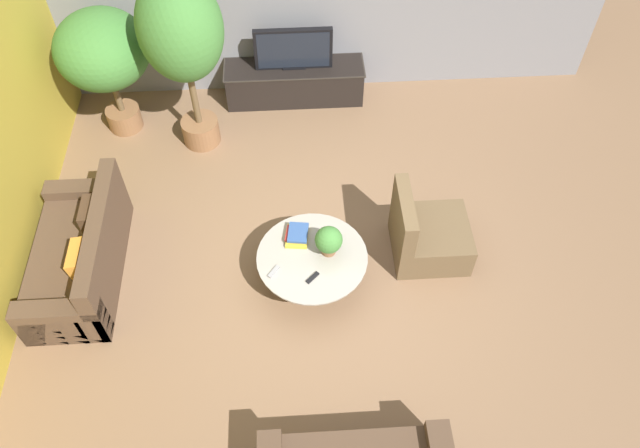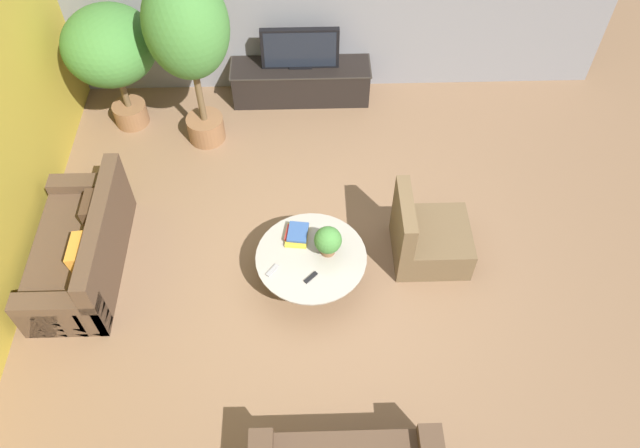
{
  "view_description": "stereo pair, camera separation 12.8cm",
  "coord_description": "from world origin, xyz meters",
  "px_view_note": "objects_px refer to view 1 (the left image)",
  "views": [
    {
      "loc": [
        -0.34,
        -3.68,
        5.61
      ],
      "look_at": [
        -0.1,
        0.3,
        0.55
      ],
      "focal_mm": 35.0,
      "sensor_mm": 36.0,
      "label": 1
    },
    {
      "loc": [
        -0.21,
        -3.68,
        5.61
      ],
      "look_at": [
        -0.1,
        0.3,
        0.55
      ],
      "focal_mm": 35.0,
      "sensor_mm": 36.0,
      "label": 2
    }
  ],
  "objects_px": {
    "television": "(293,49)",
    "potted_plant_tabletop": "(329,241)",
    "coffee_table": "(312,263)",
    "media_console": "(295,82)",
    "potted_palm_tall": "(103,53)",
    "potted_palm_corner": "(182,36)",
    "couch_by_wall": "(81,256)",
    "armchair_wicker": "(426,235)"
  },
  "relations": [
    {
      "from": "television",
      "to": "potted_plant_tabletop",
      "type": "height_order",
      "value": "television"
    },
    {
      "from": "television",
      "to": "coffee_table",
      "type": "xyz_separation_m",
      "value": [
        0.08,
        -2.94,
        -0.51
      ]
    },
    {
      "from": "media_console",
      "to": "television",
      "type": "xyz_separation_m",
      "value": [
        0.0,
        -0.0,
        0.52
      ]
    },
    {
      "from": "media_console",
      "to": "television",
      "type": "bearing_deg",
      "value": -90.0
    },
    {
      "from": "coffee_table",
      "to": "television",
      "type": "bearing_deg",
      "value": 91.55
    },
    {
      "from": "potted_palm_tall",
      "to": "potted_palm_corner",
      "type": "height_order",
      "value": "potted_palm_corner"
    },
    {
      "from": "potted_palm_corner",
      "to": "potted_palm_tall",
      "type": "bearing_deg",
      "value": 162.1
    },
    {
      "from": "media_console",
      "to": "couch_by_wall",
      "type": "height_order",
      "value": "couch_by_wall"
    },
    {
      "from": "couch_by_wall",
      "to": "potted_plant_tabletop",
      "type": "xyz_separation_m",
      "value": [
        2.58,
        -0.17,
        0.3
      ]
    },
    {
      "from": "armchair_wicker",
      "to": "potted_plant_tabletop",
      "type": "height_order",
      "value": "armchair_wicker"
    },
    {
      "from": "media_console",
      "to": "coffee_table",
      "type": "distance_m",
      "value": 2.94
    },
    {
      "from": "media_console",
      "to": "couch_by_wall",
      "type": "relative_size",
      "value": 1.05
    },
    {
      "from": "armchair_wicker",
      "to": "potted_palm_corner",
      "type": "relative_size",
      "value": 0.38
    },
    {
      "from": "media_console",
      "to": "coffee_table",
      "type": "relative_size",
      "value": 1.6
    },
    {
      "from": "coffee_table",
      "to": "potted_palm_corner",
      "type": "bearing_deg",
      "value": 120.49
    },
    {
      "from": "armchair_wicker",
      "to": "potted_palm_corner",
      "type": "height_order",
      "value": "potted_palm_corner"
    },
    {
      "from": "couch_by_wall",
      "to": "potted_palm_tall",
      "type": "distance_m",
      "value": 2.45
    },
    {
      "from": "couch_by_wall",
      "to": "armchair_wicker",
      "type": "height_order",
      "value": "armchair_wicker"
    },
    {
      "from": "potted_palm_tall",
      "to": "armchair_wicker",
      "type": "bearing_deg",
      "value": -32.13
    },
    {
      "from": "couch_by_wall",
      "to": "armchair_wicker",
      "type": "bearing_deg",
      "value": 91.04
    },
    {
      "from": "potted_plant_tabletop",
      "to": "media_console",
      "type": "bearing_deg",
      "value": 94.98
    },
    {
      "from": "coffee_table",
      "to": "armchair_wicker",
      "type": "relative_size",
      "value": 1.33
    },
    {
      "from": "potted_palm_corner",
      "to": "potted_plant_tabletop",
      "type": "xyz_separation_m",
      "value": [
        1.46,
        -2.14,
        -0.98
      ]
    },
    {
      "from": "armchair_wicker",
      "to": "potted_palm_tall",
      "type": "xyz_separation_m",
      "value": [
        -3.54,
        2.22,
        0.87
      ]
    },
    {
      "from": "media_console",
      "to": "potted_plant_tabletop",
      "type": "bearing_deg",
      "value": -85.02
    },
    {
      "from": "potted_palm_tall",
      "to": "television",
      "type": "bearing_deg",
      "value": 10.71
    },
    {
      "from": "television",
      "to": "coffee_table",
      "type": "bearing_deg",
      "value": -88.45
    },
    {
      "from": "couch_by_wall",
      "to": "potted_palm_tall",
      "type": "relative_size",
      "value": 1.06
    },
    {
      "from": "potted_plant_tabletop",
      "to": "armchair_wicker",
      "type": "bearing_deg",
      "value": 12.66
    },
    {
      "from": "potted_palm_tall",
      "to": "potted_palm_corner",
      "type": "relative_size",
      "value": 0.72
    },
    {
      "from": "couch_by_wall",
      "to": "potted_plant_tabletop",
      "type": "height_order",
      "value": "couch_by_wall"
    },
    {
      "from": "couch_by_wall",
      "to": "armchair_wicker",
      "type": "distance_m",
      "value": 3.66
    },
    {
      "from": "potted_palm_tall",
      "to": "potted_palm_corner",
      "type": "xyz_separation_m",
      "value": [
        1.0,
        -0.32,
        0.42
      ]
    },
    {
      "from": "armchair_wicker",
      "to": "potted_palm_tall",
      "type": "height_order",
      "value": "potted_palm_tall"
    },
    {
      "from": "media_console",
      "to": "television",
      "type": "height_order",
      "value": "television"
    },
    {
      "from": "potted_palm_corner",
      "to": "couch_by_wall",
      "type": "bearing_deg",
      "value": -119.62
    },
    {
      "from": "television",
      "to": "potted_plant_tabletop",
      "type": "bearing_deg",
      "value": -85.02
    },
    {
      "from": "potted_palm_tall",
      "to": "potted_plant_tabletop",
      "type": "bearing_deg",
      "value": -44.95
    },
    {
      "from": "armchair_wicker",
      "to": "coffee_table",
      "type": "bearing_deg",
      "value": 103.4
    },
    {
      "from": "couch_by_wall",
      "to": "armchair_wicker",
      "type": "relative_size",
      "value": 2.02
    },
    {
      "from": "potted_palm_corner",
      "to": "media_console",
      "type": "bearing_deg",
      "value": 31.57
    },
    {
      "from": "potted_palm_tall",
      "to": "potted_plant_tabletop",
      "type": "xyz_separation_m",
      "value": [
        2.47,
        -2.46,
        -0.56
      ]
    }
  ]
}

